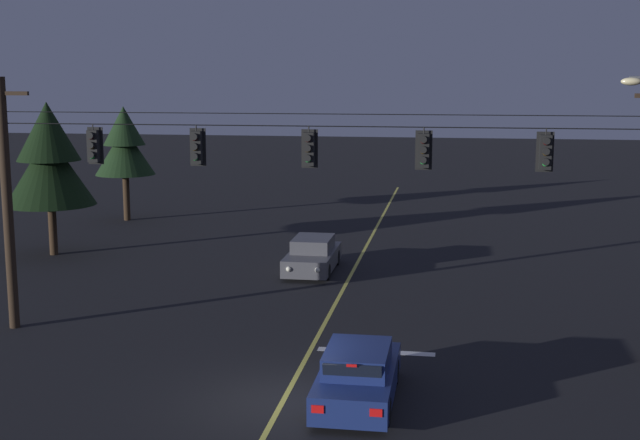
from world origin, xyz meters
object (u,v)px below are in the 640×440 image
(car_oncoming_lead, at_px, (313,256))
(tree_verge_near, at_px, (49,159))
(traffic_light_leftmost, at_px, (93,146))
(tree_verge_far, at_px, (124,144))
(car_waiting_near_lane, at_px, (358,376))
(traffic_light_right_inner, at_px, (423,151))
(traffic_light_centre, at_px, (309,149))
(traffic_light_rightmost, at_px, (545,152))
(traffic_light_left_inner, at_px, (196,147))

(car_oncoming_lead, distance_m, tree_verge_near, 12.54)
(traffic_light_leftmost, relative_size, tree_verge_far, 0.20)
(car_oncoming_lead, bearing_deg, car_waiting_near_lane, -75.88)
(traffic_light_right_inner, height_order, tree_verge_far, traffic_light_right_inner)
(traffic_light_centre, relative_size, car_oncoming_lead, 0.28)
(car_waiting_near_lane, xyz_separation_m, tree_verge_far, (-15.57, 24.21, 3.53))
(tree_verge_near, relative_size, tree_verge_far, 1.08)
(car_waiting_near_lane, bearing_deg, traffic_light_rightmost, 43.46)
(traffic_light_rightmost, xyz_separation_m, tree_verge_far, (-20.23, 19.80, -1.61))
(traffic_light_right_inner, height_order, car_waiting_near_lane, traffic_light_right_inner)
(traffic_light_centre, bearing_deg, tree_verge_far, 124.48)
(traffic_light_centre, relative_size, car_waiting_near_lane, 0.28)
(traffic_light_rightmost, relative_size, tree_verge_far, 0.20)
(car_waiting_near_lane, height_order, tree_verge_far, tree_verge_far)
(car_waiting_near_lane, distance_m, tree_verge_far, 29.01)
(traffic_light_right_inner, relative_size, traffic_light_rightmost, 1.00)
(traffic_light_leftmost, xyz_separation_m, traffic_light_right_inner, (9.86, 0.00, 0.00))
(traffic_light_right_inner, xyz_separation_m, traffic_light_rightmost, (3.35, 0.00, 0.00))
(traffic_light_rightmost, bearing_deg, traffic_light_centre, 180.00)
(traffic_light_leftmost, distance_m, tree_verge_near, 12.70)
(traffic_light_left_inner, bearing_deg, car_oncoming_lead, 78.34)
(traffic_light_right_inner, bearing_deg, car_waiting_near_lane, -106.57)
(car_oncoming_lead, bearing_deg, tree_verge_near, 173.31)
(traffic_light_left_inner, xyz_separation_m, traffic_light_right_inner, (6.65, 0.00, 0.00))
(traffic_light_leftmost, height_order, traffic_light_centre, same)
(traffic_light_centre, bearing_deg, traffic_light_right_inner, 0.00)
(traffic_light_rightmost, bearing_deg, traffic_light_leftmost, 180.00)
(traffic_light_centre, distance_m, car_waiting_near_lane, 7.06)
(traffic_light_centre, xyz_separation_m, car_oncoming_lead, (-1.46, 9.22, -5.14))
(traffic_light_right_inner, height_order, tree_verge_near, tree_verge_near)
(traffic_light_centre, height_order, car_waiting_near_lane, traffic_light_centre)
(traffic_light_centre, relative_size, traffic_light_right_inner, 1.00)
(traffic_light_leftmost, xyz_separation_m, tree_verge_near, (-6.81, 10.62, -1.52))
(car_waiting_near_lane, bearing_deg, traffic_light_centre, 114.09)
(traffic_light_rightmost, height_order, car_oncoming_lead, traffic_light_rightmost)
(car_oncoming_lead, bearing_deg, traffic_light_centre, -81.03)
(traffic_light_left_inner, distance_m, tree_verge_near, 14.68)
(tree_verge_near, bearing_deg, traffic_light_left_inner, -46.67)
(traffic_light_right_inner, distance_m, traffic_light_rightmost, 3.35)
(traffic_light_rightmost, distance_m, tree_verge_near, 22.71)
(traffic_light_leftmost, height_order, tree_verge_near, tree_verge_near)
(traffic_light_leftmost, distance_m, tree_verge_far, 21.07)
(traffic_light_leftmost, distance_m, traffic_light_right_inner, 9.86)
(traffic_light_left_inner, bearing_deg, traffic_light_leftmost, 180.00)
(car_oncoming_lead, height_order, tree_verge_far, tree_verge_far)
(traffic_light_leftmost, bearing_deg, car_waiting_near_lane, -27.35)
(traffic_light_rightmost, relative_size, car_oncoming_lead, 0.28)
(traffic_light_left_inner, bearing_deg, car_waiting_near_lane, -39.64)
(traffic_light_leftmost, relative_size, traffic_light_centre, 1.00)
(traffic_light_centre, bearing_deg, tree_verge_near, 141.55)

